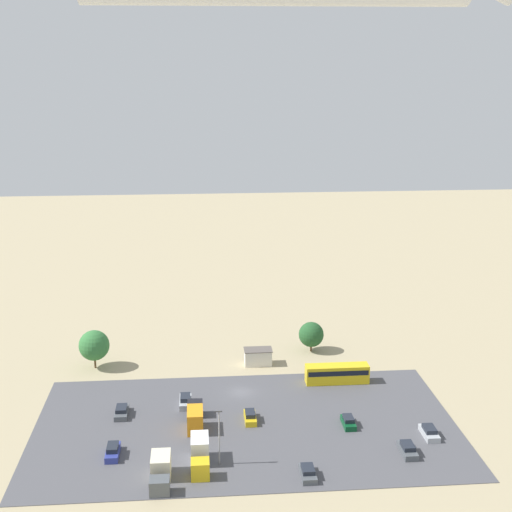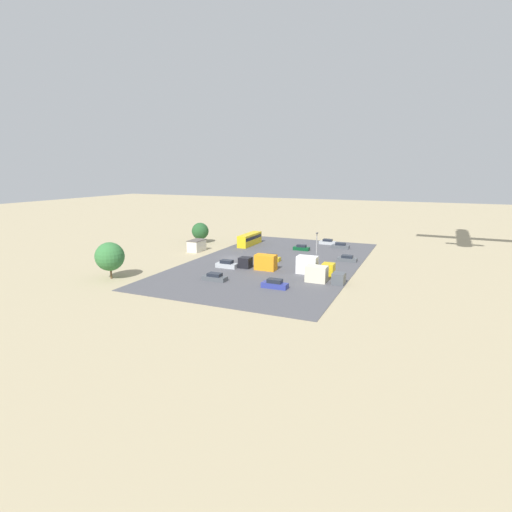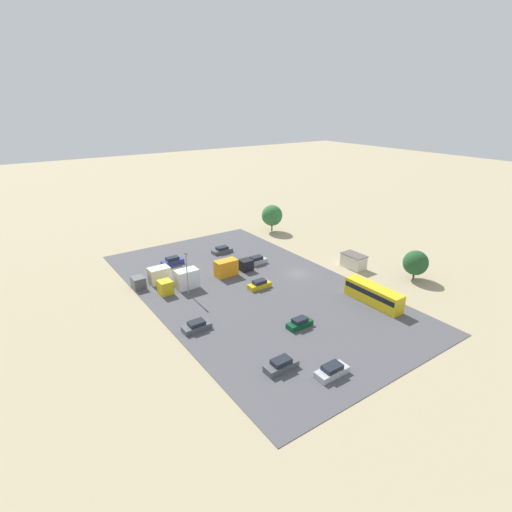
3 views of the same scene
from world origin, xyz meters
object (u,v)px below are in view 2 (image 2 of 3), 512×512
parked_car_6 (227,264)px  parked_car_3 (340,246)px  parked_car_2 (275,284)px  parked_car_0 (271,258)px  parked_truck_2 (323,275)px  parked_car_1 (215,277)px  parked_car_7 (347,259)px  bus (250,239)px  shed_building (197,245)px  parked_truck_1 (313,266)px  parked_car_4 (301,248)px  parked_car_5 (328,242)px  parked_truck_0 (260,262)px

parked_car_6 → parked_car_3: bearing=-29.6°
parked_car_2 → parked_car_3: bearing=175.9°
parked_car_0 → parked_car_2: 21.55m
parked_truck_2 → parked_car_1: bearing=-70.1°
parked_car_2 → parked_car_7: size_ratio=1.07×
parked_car_1 → parked_car_0: bearing=-10.1°
bus → parked_car_7: size_ratio=2.48×
bus → parked_car_7: 30.24m
shed_building → parked_truck_1: (10.86, 33.74, 0.24)m
parked_car_4 → parked_truck_1: 24.23m
parked_car_2 → parked_car_4: parked_car_2 is taller
parked_truck_1 → parked_truck_2: bearing=32.5°
parked_car_6 → parked_car_7: bearing=-53.9°
parked_car_1 → parked_car_5: parked_car_5 is taller
parked_car_0 → parked_car_5: 26.65m
parked_car_5 → bus: bearing=-63.2°
parked_car_6 → parked_truck_1: size_ratio=0.62×
parked_car_7 → parked_truck_2: bearing=177.7°
bus → parked_car_5: bearing=26.8°
parked_car_3 → parked_car_1: bearing=-20.2°
parked_car_3 → parked_car_6: bearing=-29.6°
parked_car_2 → parked_car_6: size_ratio=1.01×
parked_car_2 → parked_car_3: 41.01m
shed_building → parked_car_1: size_ratio=1.10×
parked_car_0 → parked_car_3: (-21.13, 11.49, -0.01)m
parked_car_2 → parked_truck_1: parked_truck_1 is taller
parked_truck_0 → parked_car_2: bearing=-146.0°
parked_car_2 → parked_truck_0: parked_truck_0 is taller
parked_car_7 → parked_car_1: bearing=143.0°
bus → parked_car_2: 41.45m
parked_car_1 → parked_truck_1: 19.71m
parked_car_0 → shed_building: bearing=81.8°
parked_truck_0 → parked_truck_1: parked_truck_1 is taller
parked_car_0 → parked_car_6: (9.89, -6.15, 0.05)m
parked_truck_2 → parked_car_7: bearing=177.7°
bus → parked_car_3: 24.63m
bus → parked_car_6: size_ratio=2.34×
parked_car_4 → parked_truck_1: size_ratio=0.56×
parked_truck_2 → parked_car_2: bearing=-44.6°
parked_car_4 → shed_building: bearing=-64.8°
shed_building → parked_car_7: bearing=94.9°
bus → parked_truck_1: (23.62, 24.63, -0.09)m
bus → parked_car_0: bus is taller
parked_car_4 → bus: bearing=-94.8°
parked_car_0 → parked_car_3: size_ratio=0.96×
parked_car_1 → parked_car_3: 43.53m
parked_car_6 → parked_truck_1: (-2.16, 18.23, 0.93)m
bus → parked_car_0: (15.88, 12.55, -1.06)m
bus → parked_car_3: size_ratio=2.36×
parked_car_0 → parked_truck_1: (7.74, 12.08, 0.98)m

